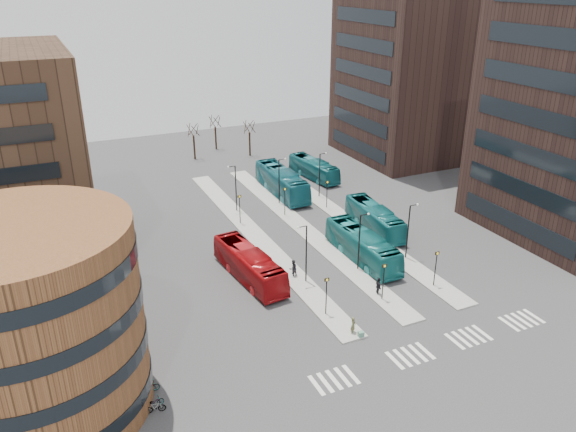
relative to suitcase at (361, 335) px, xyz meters
name	(u,v)px	position (x,y,z in m)	size (l,w,h in m)	color
ground	(453,382)	(3.35, -7.74, -0.29)	(160.00, 160.00, 0.00)	#313134
island_left	(255,236)	(-0.65, 22.26, -0.22)	(2.50, 45.00, 0.15)	gray
island_mid	(302,227)	(5.35, 22.26, -0.22)	(2.50, 45.00, 0.15)	gray
island_right	(345,218)	(11.35, 22.26, -0.22)	(2.50, 45.00, 0.15)	gray
suitcase	(361,335)	(0.00, 0.00, 0.00)	(0.47, 0.37, 0.59)	#1C479A
red_bus	(249,264)	(-4.87, 13.30, 1.30)	(2.68, 11.47, 3.19)	#A00C10
teal_bus_a	(362,246)	(7.55, 12.10, 1.33)	(2.73, 11.67, 3.25)	#156B6D
teal_bus_b	(282,182)	(7.82, 33.57, 1.50)	(3.02, 12.89, 3.59)	#16616F
teal_bus_c	(375,218)	(12.88, 17.95, 1.24)	(2.58, 11.03, 3.07)	#15676D
teal_bus_d	(314,169)	(14.91, 37.64, 1.16)	(2.45, 10.46, 2.91)	#145F67
traveller	(353,326)	(-0.32, 0.77, 0.53)	(0.60, 0.40, 1.65)	brown
commuter_a	(293,268)	(-0.74, 11.81, 0.64)	(0.90, 0.70, 1.86)	black
commuter_b	(378,286)	(5.12, 5.23, 0.62)	(1.07, 0.45, 1.83)	black
commuter_c	(385,275)	(7.00, 6.87, 0.59)	(1.14, 0.66, 1.77)	black
bicycle_near	(153,403)	(-17.65, -0.91, 0.10)	(0.53, 1.51, 0.80)	gray
bicycle_mid	(155,407)	(-17.65, -1.49, 0.15)	(0.42, 1.49, 0.89)	gray
bicycle_far	(148,387)	(-17.65, 0.78, 0.13)	(0.57, 1.62, 0.85)	gray
crosswalk_stripes	(438,347)	(5.10, -3.74, -0.29)	(22.35, 2.40, 0.01)	silver
round_building	(27,324)	(-24.65, 2.26, 6.69)	(15.16, 15.16, 14.00)	brown
tower_far	(415,63)	(35.32, 42.26, 14.70)	(20.12, 20.00, 30.00)	#32201C
sign_poles	(327,232)	(4.95, 15.26, 2.11)	(12.45, 22.12, 3.65)	black
lamp_posts	(314,205)	(5.98, 20.26, 3.28)	(14.04, 20.24, 6.12)	black
bare_trees	(220,139)	(6.01, 54.93, 2.43)	(10.97, 8.14, 5.90)	black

